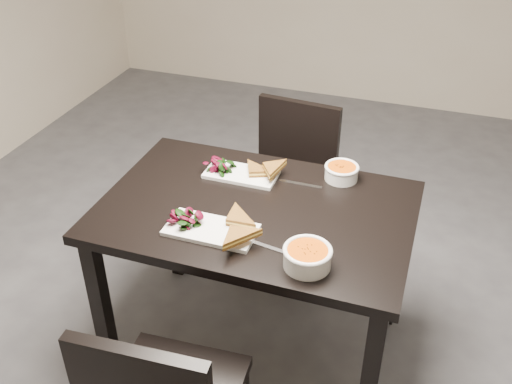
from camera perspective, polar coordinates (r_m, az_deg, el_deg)
ground at (r=2.93m, az=7.32°, el=-11.26°), size 5.00×5.00×0.00m
table at (r=2.32m, az=0.00°, el=-3.49°), size 1.20×0.80×0.75m
chair_far at (r=2.96m, az=3.24°, el=1.47°), size 0.46×0.46×0.85m
plate_near at (r=2.14m, az=-4.38°, el=-3.69°), size 0.33×0.16×0.02m
sandwich_near at (r=2.11m, az=-2.63°, el=-3.04°), size 0.17×0.13×0.05m
salad_near at (r=2.15m, az=-6.87°, el=-2.49°), size 0.10×0.09×0.05m
soup_bowl_near at (r=1.97m, az=5.01°, el=-6.22°), size 0.17×0.17×0.07m
cutlery_near at (r=2.06m, az=1.39°, el=-5.42°), size 0.18×0.05×0.00m
plate_far at (r=2.45m, az=-1.44°, el=1.75°), size 0.30×0.15×0.02m
sandwich_far at (r=2.41m, az=-0.12°, el=1.96°), size 0.18×0.16×0.05m
salad_far at (r=2.47m, az=-3.62°, el=2.70°), size 0.09×0.08×0.04m
soup_bowl_far at (r=2.44m, az=8.30°, el=1.99°), size 0.14×0.14×0.06m
cutlery_far at (r=2.41m, az=4.34°, el=0.78°), size 0.18×0.02×0.00m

